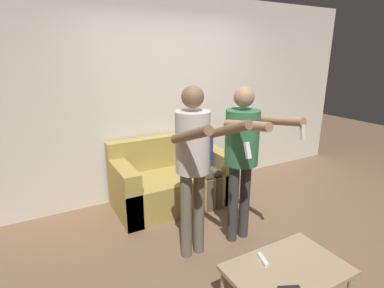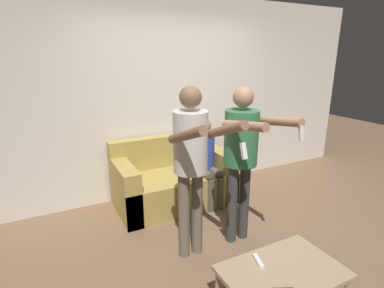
% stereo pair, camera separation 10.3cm
% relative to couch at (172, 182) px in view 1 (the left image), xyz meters
% --- Properties ---
extents(ground_plane, '(14.00, 14.00, 0.00)m').
position_rel_couch_xyz_m(ground_plane, '(0.22, -1.15, -0.30)').
color(ground_plane, brown).
extents(wall_back, '(6.40, 0.06, 2.70)m').
position_rel_couch_xyz_m(wall_back, '(0.22, 0.44, 1.05)').
color(wall_back, silver).
rests_on(wall_back, ground_plane).
extents(couch, '(1.52, 0.83, 0.87)m').
position_rel_couch_xyz_m(couch, '(0.00, 0.00, 0.00)').
color(couch, '#AD9347').
rests_on(couch, ground_plane).
extents(person_standing_left, '(0.44, 0.75, 1.68)m').
position_rel_couch_xyz_m(person_standing_left, '(-0.28, -1.11, 0.75)').
color(person_standing_left, '#6B6051').
rests_on(person_standing_left, ground_plane).
extents(person_standing_right, '(0.46, 0.76, 1.64)m').
position_rel_couch_xyz_m(person_standing_right, '(0.28, -1.11, 0.74)').
color(person_standing_right, '#383838').
rests_on(person_standing_right, ground_plane).
extents(person_seated, '(0.30, 0.53, 1.15)m').
position_rel_couch_xyz_m(person_seated, '(0.40, -0.18, 0.33)').
color(person_seated, brown).
rests_on(person_seated, ground_plane).
extents(coffee_table, '(0.90, 0.58, 0.39)m').
position_rel_couch_xyz_m(coffee_table, '(0.01, -2.05, 0.05)').
color(coffee_table, tan).
rests_on(coffee_table, ground_plane).
extents(remote_far, '(0.08, 0.15, 0.02)m').
position_rel_couch_xyz_m(remote_far, '(-0.10, -1.90, 0.10)').
color(remote_far, white).
rests_on(remote_far, coffee_table).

